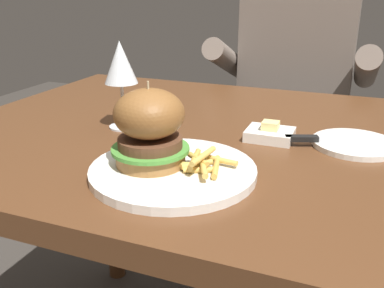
{
  "coord_description": "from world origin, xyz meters",
  "views": [
    {
      "loc": [
        0.21,
        -0.78,
        1.02
      ],
      "look_at": [
        -0.02,
        -0.2,
        0.78
      ],
      "focal_mm": 40.0,
      "sensor_mm": 36.0,
      "label": 1
    }
  ],
  "objects_px": {
    "butter_dish": "(270,134)",
    "diner_person": "(292,122)",
    "wine_glass": "(120,65)",
    "bread_plate": "(355,144)",
    "main_plate": "(173,171)",
    "burger_sandwich": "(150,127)",
    "table_knife": "(328,139)"
  },
  "relations": [
    {
      "from": "main_plate",
      "to": "table_knife",
      "type": "distance_m",
      "value": 0.31
    },
    {
      "from": "butter_dish",
      "to": "wine_glass",
      "type": "bearing_deg",
      "value": -172.51
    },
    {
      "from": "main_plate",
      "to": "table_knife",
      "type": "bearing_deg",
      "value": 45.84
    },
    {
      "from": "burger_sandwich",
      "to": "table_knife",
      "type": "height_order",
      "value": "burger_sandwich"
    },
    {
      "from": "burger_sandwich",
      "to": "bread_plate",
      "type": "relative_size",
      "value": 0.86
    },
    {
      "from": "burger_sandwich",
      "to": "table_knife",
      "type": "bearing_deg",
      "value": 41.43
    },
    {
      "from": "burger_sandwich",
      "to": "bread_plate",
      "type": "distance_m",
      "value": 0.39
    },
    {
      "from": "wine_glass",
      "to": "table_knife",
      "type": "height_order",
      "value": "wine_glass"
    },
    {
      "from": "burger_sandwich",
      "to": "wine_glass",
      "type": "relative_size",
      "value": 0.74
    },
    {
      "from": "main_plate",
      "to": "bread_plate",
      "type": "bearing_deg",
      "value": 42.39
    },
    {
      "from": "wine_glass",
      "to": "bread_plate",
      "type": "relative_size",
      "value": 1.16
    },
    {
      "from": "main_plate",
      "to": "butter_dish",
      "type": "distance_m",
      "value": 0.24
    },
    {
      "from": "bread_plate",
      "to": "burger_sandwich",
      "type": "bearing_deg",
      "value": -141.23
    },
    {
      "from": "main_plate",
      "to": "wine_glass",
      "type": "bearing_deg",
      "value": 136.97
    },
    {
      "from": "butter_dish",
      "to": "diner_person",
      "type": "relative_size",
      "value": 0.07
    },
    {
      "from": "burger_sandwich",
      "to": "butter_dish",
      "type": "distance_m",
      "value": 0.27
    },
    {
      "from": "burger_sandwich",
      "to": "bread_plate",
      "type": "xyz_separation_m",
      "value": [
        0.3,
        0.24,
        -0.07
      ]
    },
    {
      "from": "table_knife",
      "to": "burger_sandwich",
      "type": "bearing_deg",
      "value": -138.57
    },
    {
      "from": "main_plate",
      "to": "bread_plate",
      "type": "height_order",
      "value": "main_plate"
    },
    {
      "from": "wine_glass",
      "to": "butter_dish",
      "type": "distance_m",
      "value": 0.32
    },
    {
      "from": "burger_sandwich",
      "to": "butter_dish",
      "type": "height_order",
      "value": "burger_sandwich"
    },
    {
      "from": "main_plate",
      "to": "burger_sandwich",
      "type": "relative_size",
      "value": 1.97
    },
    {
      "from": "wine_glass",
      "to": "butter_dish",
      "type": "relative_size",
      "value": 2.02
    },
    {
      "from": "main_plate",
      "to": "wine_glass",
      "type": "relative_size",
      "value": 1.46
    },
    {
      "from": "main_plate",
      "to": "butter_dish",
      "type": "xyz_separation_m",
      "value": [
        0.11,
        0.22,
        0.0
      ]
    },
    {
      "from": "burger_sandwich",
      "to": "bread_plate",
      "type": "bearing_deg",
      "value": 38.77
    },
    {
      "from": "wine_glass",
      "to": "diner_person",
      "type": "xyz_separation_m",
      "value": [
        0.24,
        0.74,
        -0.31
      ]
    },
    {
      "from": "bread_plate",
      "to": "table_knife",
      "type": "xyz_separation_m",
      "value": [
        -0.05,
        -0.02,
        0.01
      ]
    },
    {
      "from": "wine_glass",
      "to": "bread_plate",
      "type": "xyz_separation_m",
      "value": [
        0.45,
        0.06,
        -0.12
      ]
    },
    {
      "from": "butter_dish",
      "to": "table_knife",
      "type": "bearing_deg",
      "value": 1.6
    },
    {
      "from": "table_knife",
      "to": "butter_dish",
      "type": "distance_m",
      "value": 0.11
    },
    {
      "from": "wine_glass",
      "to": "burger_sandwich",
      "type": "bearing_deg",
      "value": -49.52
    }
  ]
}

